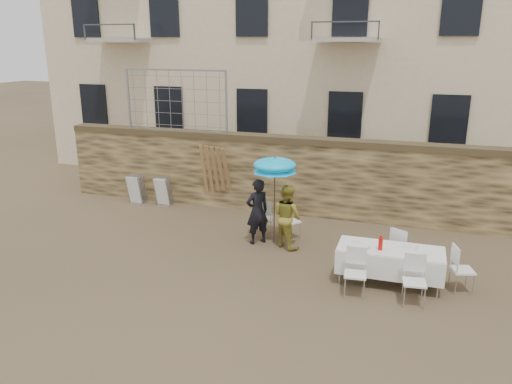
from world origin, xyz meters
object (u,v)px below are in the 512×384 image
(table_chair_side, at_px, (463,269))
(chair_stack_left, at_px, (139,187))
(couple_chair_right, at_px, (290,220))
(man_suit, at_px, (257,212))
(chair_stack_right, at_px, (165,190))
(soda_bottle, at_px, (380,244))
(table_chair_back, at_px, (401,248))
(woman_dress, at_px, (287,216))
(umbrella, at_px, (275,168))
(table_chair_front_right, at_px, (415,281))
(table_chair_front_left, at_px, (355,273))
(couple_chair_left, at_px, (264,217))
(banquet_table, at_px, (391,250))

(table_chair_side, bearing_deg, chair_stack_left, 54.59)
(couple_chair_right, distance_m, table_chair_side, 4.27)
(man_suit, height_order, chair_stack_right, man_suit)
(soda_bottle, relative_size, chair_stack_left, 0.28)
(table_chair_back, bearing_deg, chair_stack_right, 7.27)
(woman_dress, distance_m, couple_chair_right, 0.63)
(man_suit, bearing_deg, umbrella, 149.78)
(table_chair_front_right, relative_size, chair_stack_left, 1.04)
(chair_stack_right, bearing_deg, table_chair_front_left, -32.91)
(table_chair_front_right, bearing_deg, table_chair_side, 36.55)
(chair_stack_right, bearing_deg, soda_bottle, -27.38)
(chair_stack_left, bearing_deg, table_chair_side, -19.23)
(couple_chair_right, xyz_separation_m, chair_stack_left, (-5.21, 1.51, -0.02))
(man_suit, distance_m, table_chair_front_right, 4.24)
(man_suit, bearing_deg, couple_chair_right, 173.90)
(couple_chair_left, height_order, couple_chair_right, same)
(couple_chair_left, distance_m, chair_stack_right, 3.91)
(umbrella, bearing_deg, table_chair_front_left, -42.94)
(table_chair_front_left, distance_m, table_chair_front_right, 1.10)
(couple_chair_left, xyz_separation_m, table_chair_side, (4.63, -1.68, 0.00))
(chair_stack_right, bearing_deg, table_chair_front_right, -28.82)
(couple_chair_left, bearing_deg, table_chair_front_right, 131.00)
(table_chair_side, bearing_deg, soda_bottle, 82.70)
(man_suit, xyz_separation_m, soda_bottle, (3.03, -1.38, 0.09))
(table_chair_back, bearing_deg, table_chair_front_right, 127.69)
(chair_stack_right, bearing_deg, man_suit, -29.74)
(couple_chair_right, xyz_separation_m, table_chair_side, (3.93, -1.68, 0.00))
(couple_chair_left, height_order, table_chair_back, same)
(woman_dress, distance_m, chair_stack_right, 4.83)
(couple_chair_left, xyz_separation_m, table_chair_front_left, (2.63, -2.53, 0.00))
(couple_chair_left, relative_size, couple_chair_right, 1.00)
(couple_chair_right, relative_size, table_chair_front_left, 1.00)
(table_chair_front_left, bearing_deg, couple_chair_left, 130.88)
(table_chair_back, height_order, table_chair_side, same)
(umbrella, height_order, table_chair_front_left, umbrella)
(woman_dress, height_order, banquet_table, woman_dress)
(woman_dress, height_order, umbrella, umbrella)
(woman_dress, xyz_separation_m, chair_stack_right, (-4.36, 2.06, -0.32))
(man_suit, distance_m, couple_chair_left, 0.65)
(couple_chair_left, distance_m, table_chair_back, 3.57)
(chair_stack_left, xyz_separation_m, chair_stack_right, (0.90, 0.00, 0.00))
(couple_chair_left, bearing_deg, woman_dress, 128.85)
(chair_stack_right, bearing_deg, table_chair_back, -19.47)
(man_suit, bearing_deg, chair_stack_right, -74.00)
(chair_stack_right, bearing_deg, couple_chair_left, -22.73)
(man_suit, relative_size, table_chair_back, 1.71)
(woman_dress, bearing_deg, umbrella, 17.10)
(chair_stack_right, bearing_deg, chair_stack_left, 180.00)
(table_chair_front_right, bearing_deg, table_chair_front_left, 173.19)
(woman_dress, bearing_deg, table_chair_front_right, 179.51)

